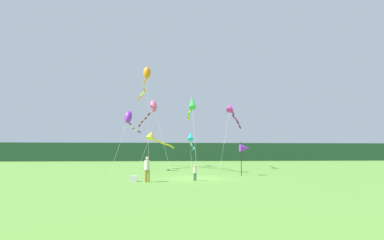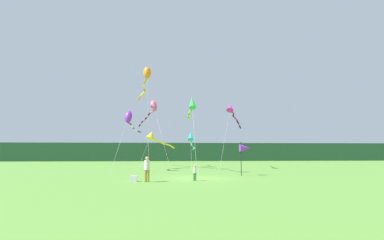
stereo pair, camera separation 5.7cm
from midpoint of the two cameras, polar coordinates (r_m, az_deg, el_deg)
The scene contains 13 objects.
ground_plane at distance 24.29m, azimuth 1.09°, elevation -11.09°, with size 120.00×120.00×0.00m, color #5B9338.
distant_treeline at distance 69.12m, azimuth -2.63°, elevation -6.14°, with size 108.00×3.59×4.10m, color #1E4228.
person_adult at distance 21.35m, azimuth -8.67°, elevation -9.05°, with size 0.39×0.39×1.77m.
person_child at distance 22.14m, azimuth 0.49°, elevation -9.93°, with size 0.25×0.25×1.14m.
cooler_box at distance 21.93m, azimuth -11.23°, elevation -10.98°, with size 0.51×0.39×0.41m, color silver.
banner_flag_pole at distance 27.11m, azimuth 10.02°, elevation -5.37°, with size 0.90×0.70×2.97m.
kite_yellow at distance 37.38m, azimuth -7.55°, elevation -3.15°, with size 4.41×5.43×4.83m.
kite_magenta at distance 37.47m, azimuth 7.60°, elevation 1.78°, with size 5.04×10.65×8.21m.
kite_cyan at distance 41.58m, azimuth -0.26°, elevation -3.57°, with size 1.51×9.52×5.01m.
kite_orange at distance 35.74m, azimuth -8.84°, elevation 8.22°, with size 2.34×9.05×11.95m.
kite_purple at distance 33.46m, azimuth -12.03°, elevation 0.27°, with size 2.31×6.77×6.72m.
kite_rainbow at distance 40.48m, azimuth -7.73°, elevation 2.21°, with size 4.82×10.14×9.13m.
kite_green at distance 30.31m, azimuth -0.12°, elevation 2.99°, with size 0.80×7.07×7.85m.
Camera 1 is at (-2.42, -24.08, 2.12)m, focal length 27.80 mm.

